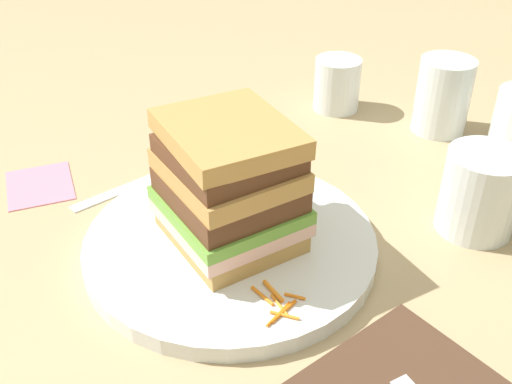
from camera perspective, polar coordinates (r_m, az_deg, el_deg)
name	(u,v)px	position (r m, az deg, el deg)	size (l,w,h in m)	color
ground_plane	(247,235)	(0.61, -0.84, -4.08)	(3.00, 3.00, 0.00)	tan
main_plate	(231,244)	(0.59, -2.40, -4.88)	(0.28, 0.28, 0.02)	white
sandwich	(229,185)	(0.55, -2.55, 0.62)	(0.13, 0.12, 0.12)	tan
carrot_shred_0	(170,185)	(0.66, -8.08, 0.70)	(0.00, 0.00, 0.03)	orange
carrot_shred_1	(184,189)	(0.65, -6.82, 0.25)	(0.00, 0.00, 0.03)	orange
carrot_shred_2	(175,191)	(0.65, -7.66, 0.10)	(0.00, 0.00, 0.03)	orange
carrot_shred_3	(186,185)	(0.66, -6.57, 0.66)	(0.00, 0.00, 0.03)	orange
carrot_shred_4	(181,196)	(0.64, -7.08, -0.39)	(0.00, 0.00, 0.03)	orange
carrot_shred_5	(284,311)	(0.50, 2.62, -11.15)	(0.00, 0.00, 0.03)	orange
carrot_shred_6	(285,315)	(0.50, 2.70, -11.51)	(0.00, 0.00, 0.02)	orange
carrot_shred_7	(273,291)	(0.52, 1.63, -9.29)	(0.00, 0.00, 0.03)	orange
carrot_shred_8	(279,305)	(0.51, 2.21, -10.58)	(0.00, 0.00, 0.03)	orange
carrot_shred_9	(279,314)	(0.50, 2.14, -11.40)	(0.00, 0.00, 0.03)	orange
carrot_shred_10	(295,296)	(0.52, 3.68, -9.77)	(0.00, 0.00, 0.02)	orange
carrot_shred_11	(262,296)	(0.52, 0.60, -9.73)	(0.00, 0.00, 0.03)	orange
knife	(147,179)	(0.71, -10.18, 1.22)	(0.03, 0.20, 0.00)	silver
juice_glass	(479,197)	(0.64, 20.25, -0.43)	(0.08, 0.08, 0.09)	white
empty_tumbler_0	(443,96)	(0.82, 17.17, 8.64)	(0.07, 0.07, 0.10)	silver
empty_tumbler_1	(337,84)	(0.85, 7.63, 10.02)	(0.06, 0.06, 0.07)	silver
napkin_pink	(40,185)	(0.73, -19.68, 0.64)	(0.08, 0.07, 0.00)	pink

